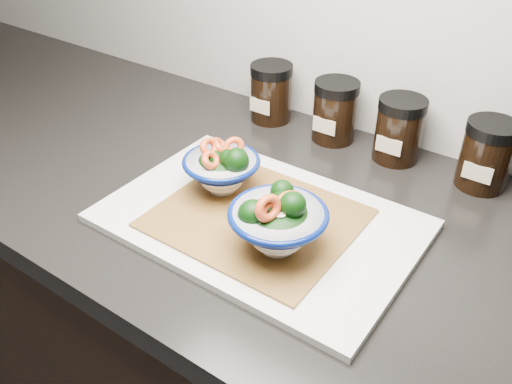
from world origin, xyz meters
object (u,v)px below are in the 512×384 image
Objects in this scene: spice_jar_c at (399,129)px; spice_jar_d at (487,155)px; cutting_board at (260,221)px; bowl_right at (278,222)px; spice_jar_a at (271,93)px; spice_jar_b at (335,111)px; bowl_left at (222,169)px.

spice_jar_d is at bearing 0.00° from spice_jar_c.
bowl_right is (0.06, -0.04, 0.05)m from cutting_board.
spice_jar_c is at bearing 73.69° from cutting_board.
cutting_board is 3.98× the size of spice_jar_d.
spice_jar_a is 1.00× the size of spice_jar_b.
spice_jar_a is at bearing 121.28° from cutting_board.
bowl_right reaches higher than spice_jar_d.
spice_jar_a is 0.14m from spice_jar_b.
spice_jar_c reaches higher than cutting_board.
spice_jar_c is at bearing 85.56° from bowl_right.
spice_jar_c is at bearing 0.00° from spice_jar_b.
spice_jar_b is at bearing 180.00° from spice_jar_c.
bowl_right is 1.19× the size of spice_jar_d.
bowl_left is 0.32m from spice_jar_c.
bowl_right is at bearing -73.90° from spice_jar_b.
spice_jar_b is at bearing 106.10° from bowl_right.
cutting_board is 3.36× the size of bowl_right.
spice_jar_a is 1.00× the size of spice_jar_d.
spice_jar_b is at bearing 180.00° from spice_jar_d.
bowl_right reaches higher than spice_jar_a.
bowl_right is 0.34m from spice_jar_c.
bowl_left reaches higher than cutting_board.
bowl_left is 1.06× the size of spice_jar_d.
spice_jar_c is at bearing 0.00° from spice_jar_a.
spice_jar_b is at bearing 79.94° from bowl_left.
spice_jar_c reaches higher than bowl_left.
spice_jar_d is (0.23, 0.29, 0.05)m from cutting_board.
bowl_right is 0.35m from spice_jar_b.
spice_jar_a is (-0.09, 0.27, 0.00)m from bowl_left.
spice_jar_b is 1.00× the size of spice_jar_c.
bowl_left is 1.06× the size of spice_jar_b.
bowl_right is 0.41m from spice_jar_a.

